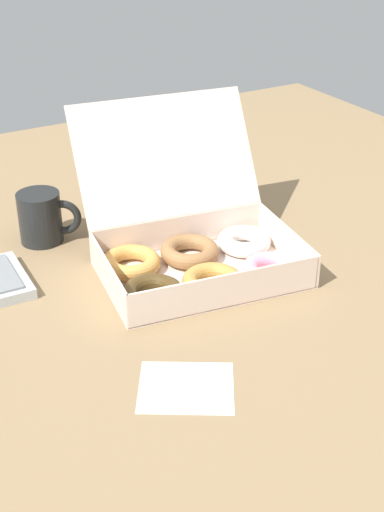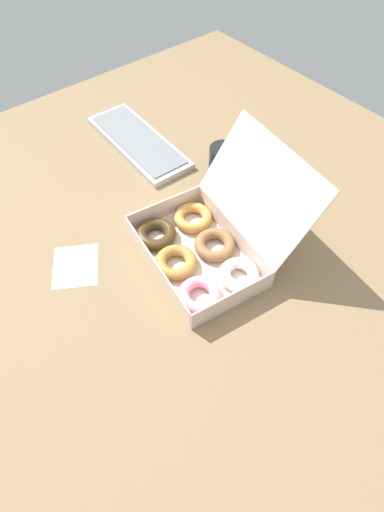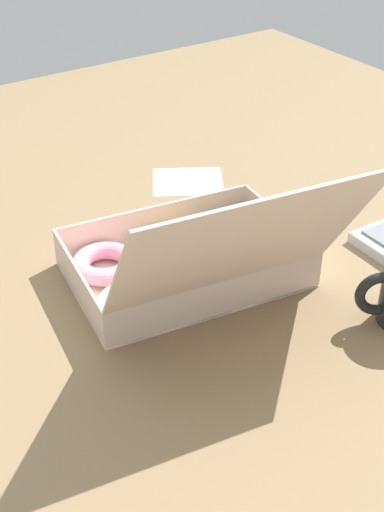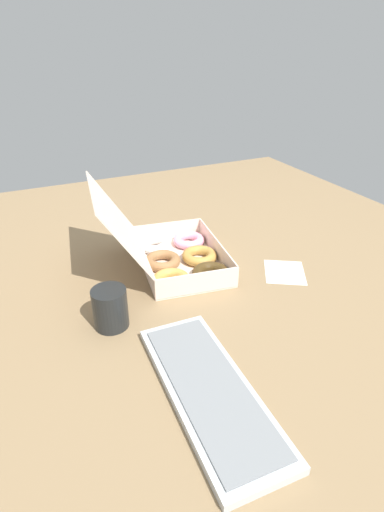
% 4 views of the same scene
% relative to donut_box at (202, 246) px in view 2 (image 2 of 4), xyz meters
% --- Properties ---
extents(ground_plane, '(1.80, 1.80, 0.02)m').
position_rel_donut_box_xyz_m(ground_plane, '(-0.02, -0.04, -0.04)').
color(ground_plane, olive).
extents(donut_box, '(0.39, 0.39, 0.25)m').
position_rel_donut_box_xyz_m(donut_box, '(0.00, 0.00, 0.00)').
color(donut_box, beige).
rests_on(donut_box, ground_plane).
extents(keyboard, '(0.41, 0.16, 0.02)m').
position_rel_donut_box_xyz_m(keyboard, '(-0.47, 0.13, -0.02)').
color(keyboard, '#B6BDC1').
rests_on(keyboard, ground_plane).
extents(coffee_mug, '(0.11, 0.08, 0.10)m').
position_rel_donut_box_xyz_m(coffee_mug, '(-0.19, 0.24, 0.02)').
color(coffee_mug, black).
rests_on(coffee_mug, ground_plane).
extents(paper_napkin, '(0.17, 0.16, 0.00)m').
position_rel_donut_box_xyz_m(paper_napkin, '(-0.17, -0.27, -0.03)').
color(paper_napkin, white).
rests_on(paper_napkin, ground_plane).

